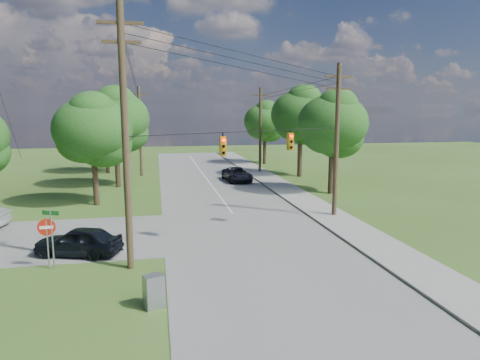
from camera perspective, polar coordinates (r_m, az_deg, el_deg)
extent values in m
plane|color=#39541C|center=(21.09, -1.58, -11.17)|extent=(140.00, 140.00, 0.00)
cube|color=gray|center=(26.11, 0.95, -7.09)|extent=(10.00, 100.00, 0.03)
cube|color=gray|center=(28.21, 14.46, -6.04)|extent=(2.60, 100.00, 0.12)
cylinder|color=#4D3D27|center=(19.99, -15.03, 5.04)|extent=(0.32, 0.32, 12.00)
cube|color=#4D3D27|center=(20.29, -15.67, 19.55)|extent=(2.00, 0.12, 0.14)
cube|color=#4D3D27|center=(20.16, -15.56, 17.31)|extent=(1.70, 0.12, 0.14)
cylinder|color=#4D3D27|center=(30.13, 12.75, 5.01)|extent=(0.32, 0.32, 10.50)
cube|color=#4D3D27|center=(30.14, 13.06, 13.29)|extent=(2.00, 0.12, 0.14)
cube|color=#4D3D27|center=(30.09, 13.00, 11.77)|extent=(1.70, 0.12, 0.14)
cylinder|color=#4D3D27|center=(51.02, 2.72, 6.60)|extent=(0.32, 0.32, 10.00)
cube|color=#4D3D27|center=(50.99, 2.75, 11.20)|extent=(2.00, 0.12, 0.14)
cylinder|color=#4D3D27|center=(49.59, -13.18, 6.29)|extent=(0.32, 0.32, 10.00)
cube|color=#4D3D27|center=(49.56, -13.36, 11.03)|extent=(2.00, 0.12, 0.14)
cylinder|color=black|center=(24.48, 1.78, 16.27)|extent=(13.52, 7.63, 1.53)
cylinder|color=black|center=(24.44, 1.78, 15.33)|extent=(13.52, 7.63, 1.53)
cylinder|color=black|center=(24.40, 1.77, 14.40)|extent=(13.52, 7.63, 1.53)
cylinder|color=black|center=(40.41, 6.56, 12.02)|extent=(0.03, 22.00, 0.53)
cylinder|color=black|center=(34.84, -14.01, 13.50)|extent=(0.43, 29.60, 2.03)
cylinder|color=black|center=(40.39, 6.55, 11.45)|extent=(0.03, 22.00, 0.53)
cylinder|color=black|center=(34.81, -13.98, 12.84)|extent=(0.43, 29.60, 2.03)
cylinder|color=black|center=(24.33, 1.73, 6.52)|extent=(13.52, 7.63, 0.04)
cube|color=#C78A0B|center=(22.86, -2.25, 4.52)|extent=(0.32, 0.22, 1.05)
sphere|color=#FF0C05|center=(22.70, -2.20, 5.37)|extent=(0.17, 0.17, 0.17)
cube|color=#C78A0B|center=(23.10, -2.35, 4.57)|extent=(0.32, 0.22, 1.05)
sphere|color=#FF0C05|center=(23.21, -2.40, 5.45)|extent=(0.17, 0.17, 0.17)
cube|color=#C78A0B|center=(26.43, 6.79, 5.10)|extent=(0.32, 0.22, 1.05)
sphere|color=#FF0C05|center=(26.28, 6.90, 5.84)|extent=(0.17, 0.17, 0.17)
cube|color=#C78A0B|center=(26.66, 6.63, 5.14)|extent=(0.32, 0.22, 1.05)
sphere|color=#FF0C05|center=(26.77, 6.55, 5.91)|extent=(0.17, 0.17, 0.17)
cylinder|color=#453222|center=(35.30, -18.67, -0.67)|extent=(0.45, 0.45, 3.15)
ellipsoid|color=#1F4E17|center=(34.85, -19.05, 6.42)|extent=(6.00, 6.00, 4.92)
cylinder|color=#453222|center=(43.03, -16.00, 1.41)|extent=(0.50, 0.50, 3.50)
ellipsoid|color=#1F4E17|center=(42.67, -16.29, 7.87)|extent=(6.40, 6.40, 5.25)
cylinder|color=#453222|center=(53.12, -17.26, 2.68)|extent=(0.48, 0.47, 3.32)
ellipsoid|color=#1F4E17|center=(52.83, -17.50, 7.65)|extent=(6.00, 6.00, 4.92)
cylinder|color=#453222|center=(39.05, 12.02, 0.66)|extent=(0.48, 0.48, 3.32)
ellipsoid|color=#1F4E17|center=(38.64, 12.25, 7.43)|extent=(6.20, 6.20, 5.08)
cylinder|color=#453222|center=(48.46, 7.96, 2.63)|extent=(0.52, 0.52, 3.67)
ellipsoid|color=#1F4E17|center=(48.14, 8.10, 8.66)|extent=(6.60, 6.60, 5.41)
cylinder|color=#453222|center=(59.64, 3.29, 3.68)|extent=(0.45, 0.45, 3.15)
ellipsoid|color=#1F4E17|center=(59.37, 3.33, 7.87)|extent=(5.80, 5.80, 4.76)
imported|color=black|center=(23.51, -20.73, -7.63)|extent=(4.68, 3.01, 1.48)
imported|color=black|center=(44.74, -0.39, 0.75)|extent=(2.75, 5.29, 1.42)
cube|color=gray|center=(16.89, -11.42, -14.37)|extent=(0.85, 0.74, 1.29)
cylinder|color=gray|center=(22.01, -24.25, -7.91)|extent=(0.06, 0.06, 2.35)
cylinder|color=#B41C0C|center=(21.79, -24.40, -5.76)|extent=(0.81, 0.10, 0.81)
cube|color=white|center=(21.76, -24.42, -5.78)|extent=(0.59, 0.08, 0.14)
cylinder|color=gray|center=(21.90, -23.73, -7.32)|extent=(0.07, 0.07, 2.81)
cube|color=#155D22|center=(21.58, -23.95, -4.02)|extent=(0.79, 0.34, 0.20)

